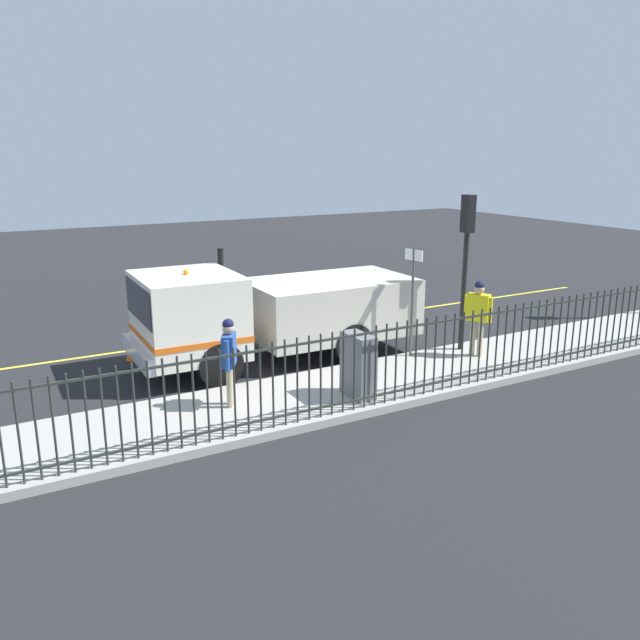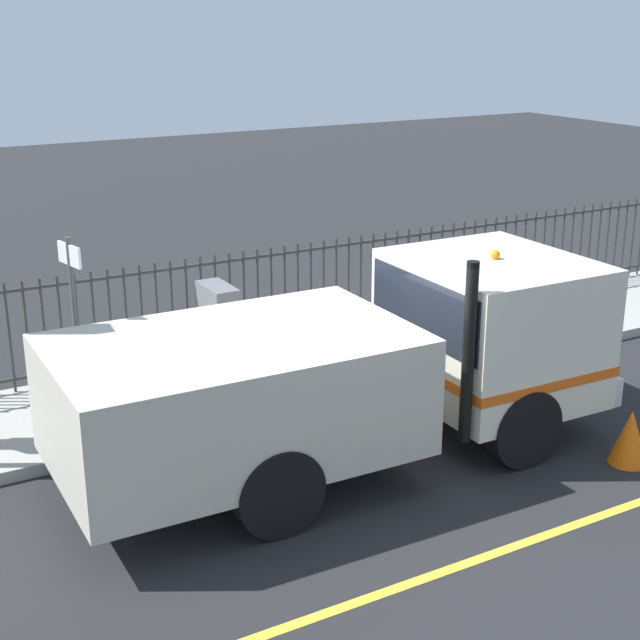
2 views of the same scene
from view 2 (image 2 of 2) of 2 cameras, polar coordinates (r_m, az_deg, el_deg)
ground_plane at (r=10.80m, az=0.51°, el=-9.49°), size 60.42×60.42×0.00m
sidewalk_slab at (r=13.06m, az=-5.77°, el=-4.10°), size 2.48×27.46×0.15m
lane_marking at (r=9.20m, az=7.83°, el=-15.08°), size 0.12×24.72×0.01m
work_truck at (r=10.77m, az=3.43°, el=-2.30°), size 2.49×6.68×2.57m
worker_standing at (r=13.65m, az=3.93°, el=1.85°), size 0.55×0.42×1.67m
iron_fence at (r=13.71m, az=-7.76°, el=0.74°), size 0.04×23.38×1.55m
utility_cabinet at (r=13.34m, az=-6.27°, el=-0.43°), size 0.78×0.36×1.25m
traffic_cone at (r=11.50m, az=18.61°, el=-6.87°), size 0.47×0.47×0.67m
street_sign at (r=10.88m, az=-14.89°, el=-0.02°), size 0.50×0.13×2.55m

